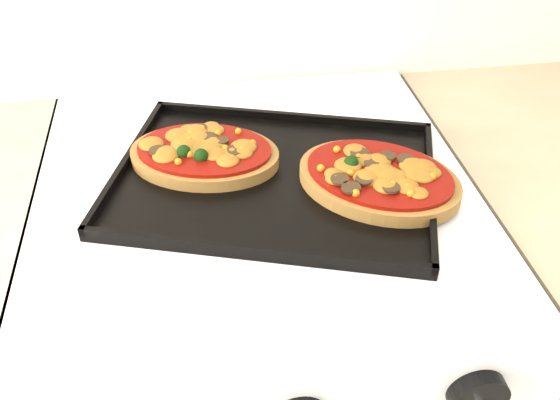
{
  "coord_description": "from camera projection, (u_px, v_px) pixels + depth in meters",
  "views": [
    {
      "loc": [
        -0.08,
        1.02,
        1.41
      ],
      "look_at": [
        0.02,
        1.64,
        0.92
      ],
      "focal_mm": 40.0,
      "sensor_mm": 36.0,
      "label": 1
    }
  ],
  "objects": [
    {
      "name": "stove",
      "position": [
        261.0,
        383.0,
        1.13
      ],
      "size": [
        0.6,
        0.6,
        0.91
      ],
      "primitive_type": "cube",
      "color": "white",
      "rests_on": "floor"
    },
    {
      "name": "pizza_left",
      "position": [
        204.0,
        153.0,
        0.86
      ],
      "size": [
        0.24,
        0.2,
        0.03
      ],
      "primitive_type": null,
      "rotation": [
        0.0,
        0.0,
        -0.29
      ],
      "color": "olive",
      "rests_on": "baking_tray"
    },
    {
      "name": "baking_tray",
      "position": [
        274.0,
        176.0,
        0.84
      ],
      "size": [
        0.5,
        0.43,
        0.02
      ],
      "primitive_type": "cube",
      "rotation": [
        0.0,
        0.0,
        -0.31
      ],
      "color": "black",
      "rests_on": "stove"
    },
    {
      "name": "knob_right",
      "position": [
        478.0,
        395.0,
        0.65
      ],
      "size": [
        0.06,
        0.02,
        0.06
      ],
      "primitive_type": "cylinder",
      "rotation": [
        1.57,
        0.0,
        0.0
      ],
      "color": "black",
      "rests_on": "control_panel"
    },
    {
      "name": "pizza_right",
      "position": [
        379.0,
        177.0,
        0.81
      ],
      "size": [
        0.27,
        0.25,
        0.03
      ],
      "primitive_type": null,
      "rotation": [
        0.0,
        0.0,
        -0.61
      ],
      "color": "olive",
      "rests_on": "baking_tray"
    }
  ]
}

